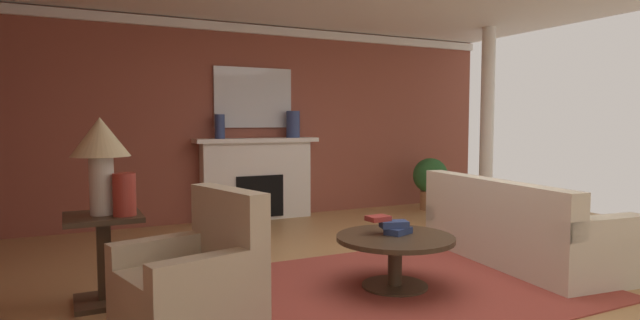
{
  "coord_description": "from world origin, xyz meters",
  "views": [
    {
      "loc": [
        -2.76,
        -3.83,
        1.41
      ],
      "look_at": [
        -0.27,
        1.18,
        1.0
      ],
      "focal_mm": 29.08,
      "sensor_mm": 36.0,
      "label": 1
    }
  ],
  "objects_px": {
    "fireplace": "(257,181)",
    "coffee_table": "(395,249)",
    "mantel_mirror": "(253,98)",
    "armchair_near_window": "(193,287)",
    "table_lamp": "(101,147)",
    "sofa": "(517,233)",
    "vase_on_side_table": "(124,194)",
    "side_table": "(104,253)",
    "vase_mantel_left": "(220,127)",
    "potted_plant": "(430,179)",
    "vase_mantel_right": "(293,124)"
  },
  "relations": [
    {
      "from": "table_lamp",
      "to": "vase_mantel_right",
      "type": "relative_size",
      "value": 1.91
    },
    {
      "from": "coffee_table",
      "to": "potted_plant",
      "type": "bearing_deg",
      "value": 47.49
    },
    {
      "from": "sofa",
      "to": "vase_on_side_table",
      "type": "height_order",
      "value": "vase_on_side_table"
    },
    {
      "from": "side_table",
      "to": "potted_plant",
      "type": "bearing_deg",
      "value": 24.98
    },
    {
      "from": "vase_mantel_left",
      "to": "vase_mantel_right",
      "type": "bearing_deg",
      "value": 0.0
    },
    {
      "from": "mantel_mirror",
      "to": "fireplace",
      "type": "bearing_deg",
      "value": -90.0
    },
    {
      "from": "side_table",
      "to": "vase_mantel_left",
      "type": "bearing_deg",
      "value": 58.26
    },
    {
      "from": "fireplace",
      "to": "potted_plant",
      "type": "relative_size",
      "value": 2.16
    },
    {
      "from": "side_table",
      "to": "potted_plant",
      "type": "relative_size",
      "value": 0.84
    },
    {
      "from": "coffee_table",
      "to": "side_table",
      "type": "xyz_separation_m",
      "value": [
        -2.24,
        0.7,
        0.06
      ]
    },
    {
      "from": "armchair_near_window",
      "to": "fireplace",
      "type": "bearing_deg",
      "value": 64.4
    },
    {
      "from": "side_table",
      "to": "table_lamp",
      "type": "height_order",
      "value": "table_lamp"
    },
    {
      "from": "sofa",
      "to": "vase_mantel_left",
      "type": "relative_size",
      "value": 6.49
    },
    {
      "from": "fireplace",
      "to": "coffee_table",
      "type": "bearing_deg",
      "value": -89.94
    },
    {
      "from": "mantel_mirror",
      "to": "vase_on_side_table",
      "type": "height_order",
      "value": "mantel_mirror"
    },
    {
      "from": "fireplace",
      "to": "vase_on_side_table",
      "type": "distance_m",
      "value": 3.58
    },
    {
      "from": "armchair_near_window",
      "to": "side_table",
      "type": "relative_size",
      "value": 1.39
    },
    {
      "from": "vase_on_side_table",
      "to": "vase_mantel_right",
      "type": "bearing_deg",
      "value": 47.19
    },
    {
      "from": "vase_mantel_right",
      "to": "mantel_mirror",
      "type": "bearing_deg",
      "value": 162.82
    },
    {
      "from": "side_table",
      "to": "table_lamp",
      "type": "bearing_deg",
      "value": 180.0
    },
    {
      "from": "side_table",
      "to": "vase_on_side_table",
      "type": "bearing_deg",
      "value": -38.66
    },
    {
      "from": "sofa",
      "to": "side_table",
      "type": "xyz_separation_m",
      "value": [
        -3.81,
        0.56,
        0.1
      ]
    },
    {
      "from": "potted_plant",
      "to": "fireplace",
      "type": "bearing_deg",
      "value": 171.12
    },
    {
      "from": "coffee_table",
      "to": "vase_on_side_table",
      "type": "bearing_deg",
      "value": 164.6
    },
    {
      "from": "armchair_near_window",
      "to": "vase_mantel_right",
      "type": "bearing_deg",
      "value": 57.41
    },
    {
      "from": "side_table",
      "to": "potted_plant",
      "type": "xyz_separation_m",
      "value": [
        5.02,
        2.34,
        0.09
      ]
    },
    {
      "from": "armchair_near_window",
      "to": "table_lamp",
      "type": "bearing_deg",
      "value": 120.14
    },
    {
      "from": "coffee_table",
      "to": "vase_mantel_left",
      "type": "xyz_separation_m",
      "value": [
        -0.55,
        3.42,
        1.01
      ]
    },
    {
      "from": "mantel_mirror",
      "to": "sofa",
      "type": "relative_size",
      "value": 0.53
    },
    {
      "from": "table_lamp",
      "to": "potted_plant",
      "type": "relative_size",
      "value": 0.9
    },
    {
      "from": "coffee_table",
      "to": "fireplace",
      "type": "bearing_deg",
      "value": 90.06
    },
    {
      "from": "vase_on_side_table",
      "to": "potted_plant",
      "type": "relative_size",
      "value": 0.39
    },
    {
      "from": "mantel_mirror",
      "to": "armchair_near_window",
      "type": "distance_m",
      "value": 4.38
    },
    {
      "from": "side_table",
      "to": "vase_on_side_table",
      "type": "xyz_separation_m",
      "value": [
        0.15,
        -0.12,
        0.46
      ]
    },
    {
      "from": "table_lamp",
      "to": "potted_plant",
      "type": "xyz_separation_m",
      "value": [
        5.02,
        2.34,
        -0.73
      ]
    },
    {
      "from": "fireplace",
      "to": "sofa",
      "type": "height_order",
      "value": "fireplace"
    },
    {
      "from": "sofa",
      "to": "fireplace",
      "type": "bearing_deg",
      "value": 115.27
    },
    {
      "from": "armchair_near_window",
      "to": "potted_plant",
      "type": "relative_size",
      "value": 1.17
    },
    {
      "from": "mantel_mirror",
      "to": "sofa",
      "type": "bearing_deg",
      "value": -65.5
    },
    {
      "from": "vase_mantel_left",
      "to": "vase_on_side_table",
      "type": "distance_m",
      "value": 3.27
    },
    {
      "from": "armchair_near_window",
      "to": "vase_on_side_table",
      "type": "relative_size",
      "value": 2.99
    },
    {
      "from": "sofa",
      "to": "vase_mantel_right",
      "type": "distance_m",
      "value": 3.61
    },
    {
      "from": "vase_mantel_left",
      "to": "potted_plant",
      "type": "height_order",
      "value": "vase_mantel_left"
    },
    {
      "from": "side_table",
      "to": "vase_mantel_left",
      "type": "distance_m",
      "value": 3.34
    },
    {
      "from": "armchair_near_window",
      "to": "sofa",
      "type": "bearing_deg",
      "value": 5.12
    },
    {
      "from": "sofa",
      "to": "coffee_table",
      "type": "relative_size",
      "value": 2.18
    },
    {
      "from": "mantel_mirror",
      "to": "table_lamp",
      "type": "relative_size",
      "value": 1.56
    },
    {
      "from": "sofa",
      "to": "vase_mantel_left",
      "type": "distance_m",
      "value": 4.05
    },
    {
      "from": "sofa",
      "to": "vase_mantel_left",
      "type": "xyz_separation_m",
      "value": [
        -2.12,
        3.28,
        1.05
      ]
    },
    {
      "from": "vase_mantel_left",
      "to": "potted_plant",
      "type": "distance_m",
      "value": 3.47
    }
  ]
}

